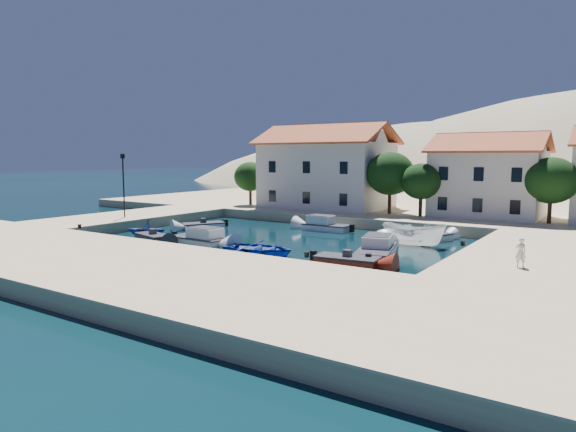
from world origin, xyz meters
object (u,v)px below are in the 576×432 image
object	(u,v)px
boat_east	(413,245)
building_left	(326,165)
lamppost	(123,179)
cabin_cruiser_south	(199,239)
building_mid	(489,174)
cabin_cruiser_east	(376,250)
rowboat_south	(258,254)
pedestrian	(521,252)

from	to	relation	value
boat_east	building_left	bearing A→B (deg)	49.98
lamppost	cabin_cruiser_south	world-z (taller)	lamppost
building_left	building_mid	xyz separation A→B (m)	(18.00, 1.00, -0.71)
building_mid	cabin_cruiser_east	bearing A→B (deg)	-97.31
cabin_cruiser_east	boat_east	size ratio (longest dim) A/B	1.14
building_mid	rowboat_south	size ratio (longest dim) A/B	2.01
cabin_cruiser_south	boat_east	world-z (taller)	cabin_cruiser_south
building_mid	cabin_cruiser_east	distance (m)	21.72
building_left	lamppost	distance (m)	23.10
building_mid	cabin_cruiser_east	world-z (taller)	building_mid
lamppost	building_mid	bearing A→B (deg)	35.45
building_mid	cabin_cruiser_south	world-z (taller)	building_mid
building_left	rowboat_south	world-z (taller)	building_left
building_mid	cabin_cruiser_south	xyz separation A→B (m)	(-16.46, -24.28, -4.75)
cabin_cruiser_east	building_left	bearing A→B (deg)	22.14
building_left	lamppost	size ratio (longest dim) A/B	2.36
rowboat_south	boat_east	world-z (taller)	boat_east
building_left	pedestrian	distance (m)	34.37
pedestrian	rowboat_south	bearing A→B (deg)	-29.15
cabin_cruiser_south	cabin_cruiser_east	distance (m)	14.14
cabin_cruiser_east	boat_east	world-z (taller)	cabin_cruiser_east
lamppost	rowboat_south	size ratio (longest dim) A/B	1.19
rowboat_south	cabin_cruiser_east	size ratio (longest dim) A/B	0.88
building_left	pedestrian	bearing A→B (deg)	-42.65
rowboat_south	cabin_cruiser_south	bearing A→B (deg)	73.80
building_mid	lamppost	bearing A→B (deg)	-144.55
cabin_cruiser_south	boat_east	bearing A→B (deg)	35.14
building_mid	lamppost	xyz separation A→B (m)	(-29.50, -21.00, -0.47)
boat_east	lamppost	bearing A→B (deg)	103.74
building_left	pedestrian	size ratio (longest dim) A/B	9.01
building_mid	boat_east	bearing A→B (deg)	-97.91
lamppost	cabin_cruiser_south	xyz separation A→B (m)	(13.04, -3.28, -4.28)
building_left	cabin_cruiser_south	bearing A→B (deg)	-86.21
building_left	lamppost	world-z (taller)	building_left
rowboat_south	pedestrian	distance (m)	17.32
boat_east	pedestrian	size ratio (longest dim) A/B	3.21
building_left	pedestrian	xyz separation A→B (m)	(25.10, -23.11, -4.12)
building_mid	building_left	bearing A→B (deg)	-176.82
cabin_cruiser_south	cabin_cruiser_east	bearing A→B (deg)	16.17
cabin_cruiser_east	lamppost	bearing A→B (deg)	74.69
building_left	rowboat_south	distance (m)	25.85
building_left	cabin_cruiser_south	world-z (taller)	building_left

